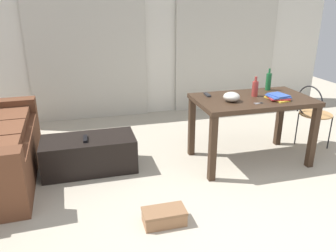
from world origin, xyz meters
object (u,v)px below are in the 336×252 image
at_px(scissors, 260,103).
at_px(coffee_table, 89,154).
at_px(bottle_far, 268,81).
at_px(book_stack, 278,97).
at_px(bottle_near, 255,88).
at_px(tv_remote_on_table, 207,95).
at_px(shoebox, 164,217).
at_px(wire_chair, 313,110).
at_px(bowl, 232,97).
at_px(craft_table, 252,107).
at_px(tv_remote_primary, 85,139).

bearing_deg(scissors, coffee_table, 165.57).
bearing_deg(coffee_table, scissors, -14.43).
bearing_deg(bottle_far, book_stack, -106.17).
bearing_deg(bottle_near, tv_remote_on_table, 162.12).
xyz_separation_m(tv_remote_on_table, shoebox, (-0.81, -1.15, -0.72)).
bearing_deg(bottle_far, tv_remote_on_table, -176.44).
distance_m(wire_chair, bowl, 1.29).
distance_m(craft_table, tv_remote_on_table, 0.53).
bearing_deg(bowl, scissors, -29.82).
relative_size(bottle_near, tv_remote_on_table, 1.52).
distance_m(coffee_table, wire_chair, 2.79).
xyz_separation_m(coffee_table, shoebox, (0.56, -1.17, -0.12)).
relative_size(craft_table, shoebox, 3.57).
bearing_deg(wire_chair, bowl, -170.73).
height_order(book_stack, scissors, book_stack).
relative_size(coffee_table, tv_remote_primary, 5.64).
height_order(bottle_far, scissors, bottle_far).
xyz_separation_m(craft_table, bottle_near, (0.05, 0.06, 0.20)).
bearing_deg(shoebox, craft_table, 35.83).
height_order(coffee_table, craft_table, craft_table).
xyz_separation_m(bowl, tv_remote_primary, (-1.57, 0.27, -0.43)).
xyz_separation_m(bowl, shoebox, (-0.98, -0.86, -0.76)).
bearing_deg(tv_remote_on_table, tv_remote_primary, -175.55).
xyz_separation_m(wire_chair, bottle_far, (-0.59, 0.14, 0.37)).
xyz_separation_m(craft_table, bowl, (-0.30, -0.06, 0.16)).
distance_m(book_stack, tv_remote_primary, 2.16).
distance_m(craft_table, book_stack, 0.30).
bearing_deg(scissors, book_stack, 16.79).
distance_m(book_stack, tv_remote_on_table, 0.78).
height_order(craft_table, book_stack, book_stack).
bearing_deg(bottle_near, bowl, -160.39).
xyz_separation_m(craft_table, book_stack, (0.23, -0.13, 0.14)).
bearing_deg(shoebox, tv_remote_on_table, 54.64).
height_order(book_stack, shoebox, book_stack).
relative_size(tv_remote_on_table, scissors, 1.47).
height_order(wire_chair, bottle_far, bottle_far).
relative_size(craft_table, bottle_near, 5.77).
bearing_deg(bowl, tv_remote_on_table, 119.80).
bearing_deg(tv_remote_primary, scissors, -11.07).
xyz_separation_m(craft_table, tv_remote_on_table, (-0.46, 0.22, 0.12)).
bearing_deg(bottle_near, shoebox, -143.48).
bearing_deg(scissors, bottle_near, 72.34).
bearing_deg(bowl, book_stack, -7.38).
relative_size(scissors, tv_remote_primary, 0.57).
bearing_deg(bottle_far, scissors, -128.30).
bearing_deg(bottle_far, bottle_near, -144.19).
distance_m(book_stack, scissors, 0.28).
bearing_deg(wire_chair, shoebox, -154.40).
relative_size(book_stack, tv_remote_on_table, 1.91).
bearing_deg(craft_table, scissors, -100.39).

